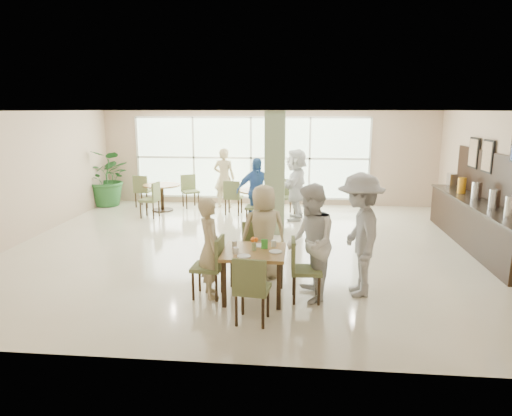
# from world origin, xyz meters

# --- Properties ---
(ground) EXTENTS (10.00, 10.00, 0.00)m
(ground) POSITION_xyz_m (0.00, 0.00, 0.00)
(ground) COLOR beige
(ground) RESTS_ON ground
(room_shell) EXTENTS (10.00, 10.00, 10.00)m
(room_shell) POSITION_xyz_m (0.00, 0.00, 1.70)
(room_shell) COLOR white
(room_shell) RESTS_ON ground
(window_bank) EXTENTS (7.00, 0.04, 7.00)m
(window_bank) POSITION_xyz_m (-0.50, 4.46, 1.40)
(window_bank) COLOR silver
(window_bank) RESTS_ON ground
(column) EXTENTS (0.45, 0.45, 2.80)m
(column) POSITION_xyz_m (0.40, 1.20, 1.40)
(column) COLOR #6D7D57
(column) RESTS_ON ground
(main_table) EXTENTS (0.94, 0.94, 0.75)m
(main_table) POSITION_xyz_m (0.31, -2.60, 0.66)
(main_table) COLOR brown
(main_table) RESTS_ON ground
(round_table_left) EXTENTS (1.05, 1.05, 0.75)m
(round_table_left) POSITION_xyz_m (-2.92, 3.28, 0.56)
(round_table_left) COLOR brown
(round_table_left) RESTS_ON ground
(round_table_right) EXTENTS (1.12, 1.12, 0.75)m
(round_table_right) POSITION_xyz_m (-0.07, 2.66, 0.58)
(round_table_right) COLOR brown
(round_table_right) RESTS_ON ground
(chairs_main_table) EXTENTS (1.98, 2.06, 0.95)m
(chairs_main_table) POSITION_xyz_m (0.32, -2.63, 0.47)
(chairs_main_table) COLOR #545E33
(chairs_main_table) RESTS_ON ground
(chairs_table_left) EXTENTS (1.96, 1.91, 0.95)m
(chairs_table_left) POSITION_xyz_m (-2.94, 3.31, 0.47)
(chairs_table_left) COLOR #545E33
(chairs_table_left) RESTS_ON ground
(chairs_table_right) EXTENTS (1.97, 1.87, 0.95)m
(chairs_table_right) POSITION_xyz_m (-0.11, 2.63, 0.47)
(chairs_table_right) COLOR #545E33
(chairs_table_right) RESTS_ON ground
(tabletop_clutter) EXTENTS (0.78, 0.75, 0.21)m
(tabletop_clutter) POSITION_xyz_m (0.31, -2.59, 0.81)
(tabletop_clutter) COLOR white
(tabletop_clutter) RESTS_ON main_table
(buffet_counter) EXTENTS (0.64, 4.70, 1.95)m
(buffet_counter) POSITION_xyz_m (4.70, 0.51, 0.55)
(buffet_counter) COLOR black
(buffet_counter) RESTS_ON ground
(framed_art_a) EXTENTS (0.05, 0.55, 0.70)m
(framed_art_a) POSITION_xyz_m (4.95, 1.00, 1.85)
(framed_art_a) COLOR black
(framed_art_a) RESTS_ON ground
(framed_art_b) EXTENTS (0.05, 0.55, 0.70)m
(framed_art_b) POSITION_xyz_m (4.95, 1.80, 1.85)
(framed_art_b) COLOR black
(framed_art_b) RESTS_ON ground
(potted_plant) EXTENTS (1.70, 1.70, 1.68)m
(potted_plant) POSITION_xyz_m (-4.69, 3.78, 0.84)
(potted_plant) COLOR #27632B
(potted_plant) RESTS_ON ground
(teen_left) EXTENTS (0.56, 0.66, 1.54)m
(teen_left) POSITION_xyz_m (-0.37, -2.60, 0.77)
(teen_left) COLOR tan
(teen_left) RESTS_ON ground
(teen_far) EXTENTS (0.88, 0.66, 1.61)m
(teen_far) POSITION_xyz_m (0.38, -1.73, 0.81)
(teen_far) COLOR tan
(teen_far) RESTS_ON ground
(teen_right) EXTENTS (0.78, 0.94, 1.77)m
(teen_right) POSITION_xyz_m (1.15, -2.58, 0.89)
(teen_right) COLOR white
(teen_right) RESTS_ON ground
(teen_standing) EXTENTS (0.79, 1.28, 1.91)m
(teen_standing) POSITION_xyz_m (1.90, -2.31, 0.95)
(teen_standing) COLOR #A7A7A9
(teen_standing) RESTS_ON ground
(adult_a) EXTENTS (1.11, 0.82, 1.68)m
(adult_a) POSITION_xyz_m (-0.10, 1.87, 0.84)
(adult_a) COLOR #3E6EBB
(adult_a) RESTS_ON ground
(adult_b) EXTENTS (0.94, 1.79, 1.85)m
(adult_b) POSITION_xyz_m (0.87, 2.59, 0.92)
(adult_b) COLOR white
(adult_b) RESTS_ON ground
(adult_standing) EXTENTS (0.68, 0.49, 1.74)m
(adult_standing) POSITION_xyz_m (-1.23, 3.88, 0.87)
(adult_standing) COLOR tan
(adult_standing) RESTS_ON ground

